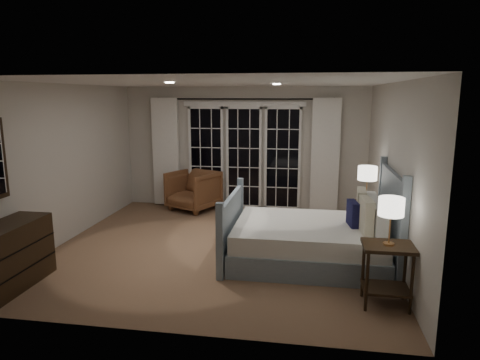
# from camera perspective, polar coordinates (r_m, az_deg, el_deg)

# --- Properties ---
(floor) EXTENTS (5.00, 5.00, 0.00)m
(floor) POSITION_cam_1_polar(r_m,az_deg,el_deg) (6.75, -2.71, -8.88)
(floor) COLOR #8C614B
(floor) RESTS_ON ground
(ceiling) EXTENTS (5.00, 5.00, 0.00)m
(ceiling) POSITION_cam_1_polar(r_m,az_deg,el_deg) (6.34, -2.92, 12.85)
(ceiling) COLOR white
(ceiling) RESTS_ON wall_back
(wall_left) EXTENTS (0.02, 5.00, 2.50)m
(wall_left) POSITION_cam_1_polar(r_m,az_deg,el_deg) (7.36, -22.22, 2.04)
(wall_left) COLOR beige
(wall_left) RESTS_ON floor
(wall_right) EXTENTS (0.02, 5.00, 2.50)m
(wall_right) POSITION_cam_1_polar(r_m,az_deg,el_deg) (6.40, 19.65, 0.96)
(wall_right) COLOR beige
(wall_right) RESTS_ON floor
(wall_back) EXTENTS (5.00, 0.02, 2.50)m
(wall_back) POSITION_cam_1_polar(r_m,az_deg,el_deg) (8.87, 0.55, 4.28)
(wall_back) COLOR beige
(wall_back) RESTS_ON floor
(wall_front) EXTENTS (5.00, 0.02, 2.50)m
(wall_front) POSITION_cam_1_polar(r_m,az_deg,el_deg) (4.07, -10.14, -4.12)
(wall_front) COLOR beige
(wall_front) RESTS_ON floor
(french_doors) EXTENTS (2.50, 0.04, 2.20)m
(french_doors) POSITION_cam_1_polar(r_m,az_deg,el_deg) (8.85, 0.51, 3.22)
(french_doors) COLOR black
(french_doors) RESTS_ON wall_back
(curtain_rod) EXTENTS (3.50, 0.03, 0.03)m
(curtain_rod) POSITION_cam_1_polar(r_m,az_deg,el_deg) (8.70, 0.46, 10.75)
(curtain_rod) COLOR black
(curtain_rod) RESTS_ON wall_back
(curtain_left) EXTENTS (0.55, 0.10, 2.25)m
(curtain_left) POSITION_cam_1_polar(r_m,az_deg,el_deg) (9.16, -9.85, 3.71)
(curtain_left) COLOR white
(curtain_left) RESTS_ON curtain_rod
(curtain_right) EXTENTS (0.55, 0.10, 2.25)m
(curtain_right) POSITION_cam_1_polar(r_m,az_deg,el_deg) (8.67, 11.29, 3.24)
(curtain_right) COLOR white
(curtain_right) RESTS_ON curtain_rod
(downlight_a) EXTENTS (0.12, 0.12, 0.01)m
(downlight_a) POSITION_cam_1_polar(r_m,az_deg,el_deg) (6.82, 4.91, 12.62)
(downlight_a) COLOR white
(downlight_a) RESTS_ON ceiling
(downlight_b) EXTENTS (0.12, 0.12, 0.01)m
(downlight_b) POSITION_cam_1_polar(r_m,az_deg,el_deg) (6.12, -9.37, 12.69)
(downlight_b) COLOR white
(downlight_b) RESTS_ON ceiling
(bed) EXTENTS (2.25, 1.62, 1.32)m
(bed) POSITION_cam_1_polar(r_m,az_deg,el_deg) (6.16, 9.64, -7.76)
(bed) COLOR gray
(bed) RESTS_ON floor
(nightstand_left) EXTENTS (0.55, 0.44, 0.71)m
(nightstand_left) POSITION_cam_1_polar(r_m,az_deg,el_deg) (5.08, 19.03, -10.69)
(nightstand_left) COLOR black
(nightstand_left) RESTS_ON floor
(nightstand_right) EXTENTS (0.47, 0.38, 0.62)m
(nightstand_right) POSITION_cam_1_polar(r_m,az_deg,el_deg) (7.29, 16.33, -4.47)
(nightstand_right) COLOR black
(nightstand_right) RESTS_ON floor
(lamp_left) EXTENTS (0.27, 0.27, 0.53)m
(lamp_left) POSITION_cam_1_polar(r_m,az_deg,el_deg) (4.88, 19.52, -3.47)
(lamp_left) COLOR tan
(lamp_left) RESTS_ON nightstand_left
(lamp_right) EXTENTS (0.30, 0.30, 0.59)m
(lamp_right) POSITION_cam_1_polar(r_m,az_deg,el_deg) (7.14, 16.63, 0.82)
(lamp_right) COLOR tan
(lamp_right) RESTS_ON nightstand_right
(armchair) EXTENTS (1.16, 1.17, 0.81)m
(armchair) POSITION_cam_1_polar(r_m,az_deg,el_deg) (8.83, -6.24, -1.39)
(armchair) COLOR brown
(armchair) RESTS_ON floor
(dresser) EXTENTS (0.48, 1.13, 0.80)m
(dresser) POSITION_cam_1_polar(r_m,az_deg,el_deg) (5.97, -28.38, -8.89)
(dresser) COLOR black
(dresser) RESTS_ON floor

